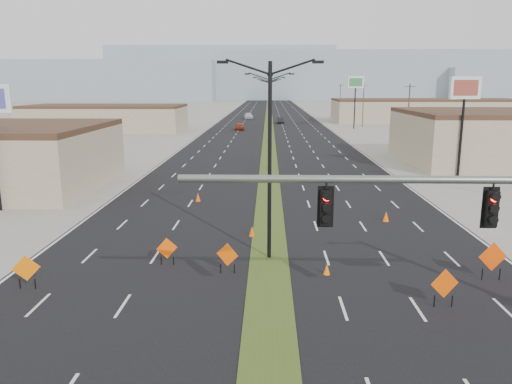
{
  "coord_description": "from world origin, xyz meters",
  "views": [
    {
      "loc": [
        -0.06,
        -12.82,
        8.9
      ],
      "look_at": [
        -0.72,
        13.52,
        3.2
      ],
      "focal_mm": 35.0,
      "sensor_mm": 36.0,
      "label": 1
    }
  ],
  "objects_px": {
    "streetlight_2": "(269,107)",
    "construction_sign_3": "(445,285)",
    "streetlight_1": "(269,118)",
    "car_mid": "(280,120)",
    "construction_sign_0": "(26,269)",
    "cone_0": "(327,269)",
    "car_far": "(248,116)",
    "cone_3": "(198,197)",
    "streetlight_0": "(270,155)",
    "construction_sign_4": "(493,258)",
    "construction_sign_2": "(227,256)",
    "pole_sign_east_near": "(465,95)",
    "streetlight_3": "(269,101)",
    "car_left": "(239,127)",
    "cone_2": "(386,217)",
    "streetlight_6": "(269,94)",
    "streetlight_5": "(269,95)",
    "streetlight_4": "(269,98)",
    "pole_sign_east_far": "(356,86)",
    "construction_sign_1": "(167,249)"
  },
  "relations": [
    {
      "from": "streetlight_2",
      "to": "construction_sign_3",
      "type": "relative_size",
      "value": 6.11
    },
    {
      "from": "streetlight_1",
      "to": "car_mid",
      "type": "bearing_deg",
      "value": 87.67
    },
    {
      "from": "streetlight_1",
      "to": "construction_sign_0",
      "type": "xyz_separation_m",
      "value": [
        -10.72,
        -32.35,
        -4.5
      ]
    },
    {
      "from": "car_mid",
      "to": "cone_0",
      "type": "bearing_deg",
      "value": -93.12
    },
    {
      "from": "car_far",
      "to": "cone_3",
      "type": "relative_size",
      "value": 7.84
    },
    {
      "from": "streetlight_0",
      "to": "construction_sign_4",
      "type": "bearing_deg",
      "value": -15.17
    },
    {
      "from": "streetlight_0",
      "to": "construction_sign_2",
      "type": "distance_m",
      "value": 5.44
    },
    {
      "from": "construction_sign_4",
      "to": "pole_sign_east_near",
      "type": "relative_size",
      "value": 0.19
    },
    {
      "from": "streetlight_3",
      "to": "car_left",
      "type": "xyz_separation_m",
      "value": [
        -5.86,
        -9.32,
        -4.72
      ]
    },
    {
      "from": "streetlight_0",
      "to": "car_mid",
      "type": "relative_size",
      "value": 2.44
    },
    {
      "from": "cone_2",
      "to": "cone_3",
      "type": "height_order",
      "value": "cone_2"
    },
    {
      "from": "car_mid",
      "to": "cone_0",
      "type": "xyz_separation_m",
      "value": [
        0.13,
        -94.78,
        -0.41
      ]
    },
    {
      "from": "streetlight_1",
      "to": "streetlight_6",
      "type": "bearing_deg",
      "value": 90.0
    },
    {
      "from": "streetlight_0",
      "to": "streetlight_5",
      "type": "bearing_deg",
      "value": 90.0
    },
    {
      "from": "cone_0",
      "to": "construction_sign_4",
      "type": "bearing_deg",
      "value": -3.63
    },
    {
      "from": "streetlight_4",
      "to": "pole_sign_east_far",
      "type": "distance_m",
      "value": 38.17
    },
    {
      "from": "streetlight_6",
      "to": "construction_sign_3",
      "type": "height_order",
      "value": "streetlight_6"
    },
    {
      "from": "streetlight_0",
      "to": "streetlight_4",
      "type": "distance_m",
      "value": 112.0
    },
    {
      "from": "streetlight_2",
      "to": "construction_sign_4",
      "type": "height_order",
      "value": "streetlight_2"
    },
    {
      "from": "streetlight_4",
      "to": "car_left",
      "type": "height_order",
      "value": "streetlight_4"
    },
    {
      "from": "streetlight_3",
      "to": "streetlight_6",
      "type": "relative_size",
      "value": 1.0
    },
    {
      "from": "streetlight_1",
      "to": "cone_2",
      "type": "height_order",
      "value": "streetlight_1"
    },
    {
      "from": "streetlight_0",
      "to": "streetlight_5",
      "type": "distance_m",
      "value": 140.0
    },
    {
      "from": "streetlight_4",
      "to": "construction_sign_1",
      "type": "bearing_deg",
      "value": -92.59
    },
    {
      "from": "construction_sign_3",
      "to": "cone_3",
      "type": "xyz_separation_m",
      "value": [
        -12.61,
        18.48,
        -0.63
      ]
    },
    {
      "from": "streetlight_1",
      "to": "construction_sign_0",
      "type": "height_order",
      "value": "streetlight_1"
    },
    {
      "from": "streetlight_2",
      "to": "streetlight_4",
      "type": "xyz_separation_m",
      "value": [
        0.0,
        56.0,
        0.0
      ]
    },
    {
      "from": "car_far",
      "to": "cone_3",
      "type": "xyz_separation_m",
      "value": [
        -0.17,
        -94.21,
        -0.43
      ]
    },
    {
      "from": "streetlight_1",
      "to": "streetlight_2",
      "type": "xyz_separation_m",
      "value": [
        0.0,
        28.0,
        0.0
      ]
    },
    {
      "from": "car_far",
      "to": "streetlight_2",
      "type": "bearing_deg",
      "value": -90.54
    },
    {
      "from": "streetlight_5",
      "to": "pole_sign_east_far",
      "type": "relative_size",
      "value": 0.96
    },
    {
      "from": "car_left",
      "to": "pole_sign_east_far",
      "type": "relative_size",
      "value": 0.39
    },
    {
      "from": "streetlight_6",
      "to": "construction_sign_2",
      "type": "bearing_deg",
      "value": -90.67
    },
    {
      "from": "car_left",
      "to": "construction_sign_3",
      "type": "relative_size",
      "value": 2.49
    },
    {
      "from": "construction_sign_2",
      "to": "streetlight_2",
      "type": "bearing_deg",
      "value": 109.65
    },
    {
      "from": "car_far",
      "to": "construction_sign_4",
      "type": "xyz_separation_m",
      "value": [
        15.64,
        -109.75,
        0.32
      ]
    },
    {
      "from": "pole_sign_east_far",
      "to": "streetlight_6",
      "type": "bearing_deg",
      "value": 89.38
    },
    {
      "from": "streetlight_4",
      "to": "construction_sign_3",
      "type": "distance_m",
      "value": 118.03
    },
    {
      "from": "cone_2",
      "to": "car_mid",
      "type": "bearing_deg",
      "value": 93.44
    },
    {
      "from": "car_mid",
      "to": "construction_sign_1",
      "type": "height_order",
      "value": "construction_sign_1"
    },
    {
      "from": "car_left",
      "to": "construction_sign_3",
      "type": "bearing_deg",
      "value": -87.88
    },
    {
      "from": "car_left",
      "to": "cone_3",
      "type": "relative_size",
      "value": 6.08
    },
    {
      "from": "construction_sign_1",
      "to": "pole_sign_east_far",
      "type": "xyz_separation_m",
      "value": [
        22.53,
        79.37,
        7.79
      ]
    },
    {
      "from": "streetlight_2",
      "to": "car_far",
      "type": "bearing_deg",
      "value": 95.99
    },
    {
      "from": "streetlight_1",
      "to": "cone_0",
      "type": "relative_size",
      "value": 18.43
    },
    {
      "from": "streetlight_2",
      "to": "construction_sign_0",
      "type": "height_order",
      "value": "streetlight_2"
    },
    {
      "from": "cone_2",
      "to": "streetlight_6",
      "type": "bearing_deg",
      "value": 92.76
    },
    {
      "from": "construction_sign_4",
      "to": "construction_sign_3",
      "type": "bearing_deg",
      "value": -145.63
    },
    {
      "from": "streetlight_3",
      "to": "pole_sign_east_near",
      "type": "relative_size",
      "value": 1.04
    },
    {
      "from": "cone_0",
      "to": "pole_sign_east_near",
      "type": "xyz_separation_m",
      "value": [
        15.79,
        26.11,
        7.6
      ]
    }
  ]
}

